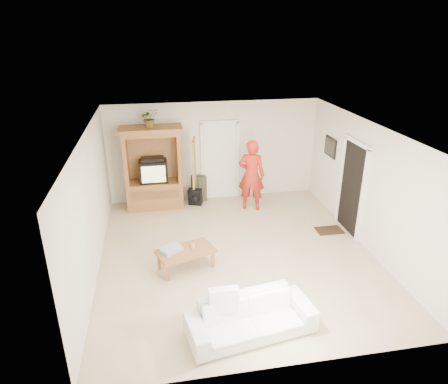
% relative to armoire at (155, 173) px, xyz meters
% --- Properties ---
extents(floor, '(6.00, 6.00, 0.00)m').
position_rel_armoire_xyz_m(floor, '(1.58, -2.66, -0.91)').
color(floor, tan).
rests_on(floor, ground).
extents(ceiling, '(6.00, 6.00, 0.00)m').
position_rel_armoire_xyz_m(ceiling, '(1.58, -2.66, 1.69)').
color(ceiling, white).
rests_on(ceiling, floor).
extents(wall_back, '(5.50, 0.00, 5.50)m').
position_rel_armoire_xyz_m(wall_back, '(1.58, 0.34, 0.39)').
color(wall_back, silver).
rests_on(wall_back, floor).
extents(wall_front, '(5.50, 0.00, 5.50)m').
position_rel_armoire_xyz_m(wall_front, '(1.58, -5.66, 0.39)').
color(wall_front, silver).
rests_on(wall_front, floor).
extents(wall_left, '(0.00, 6.00, 6.00)m').
position_rel_armoire_xyz_m(wall_left, '(-1.17, -2.66, 0.39)').
color(wall_left, silver).
rests_on(wall_left, floor).
extents(wall_right, '(0.00, 6.00, 6.00)m').
position_rel_armoire_xyz_m(wall_right, '(4.33, -2.66, 0.39)').
color(wall_right, silver).
rests_on(wall_right, floor).
extents(armoire, '(1.82, 1.14, 2.10)m').
position_rel_armoire_xyz_m(armoire, '(0.00, 0.00, 0.00)').
color(armoire, '#935A2D').
rests_on(armoire, floor).
extents(door_back, '(0.85, 0.05, 2.04)m').
position_rel_armoire_xyz_m(door_back, '(1.73, 0.31, 0.11)').
color(door_back, white).
rests_on(door_back, floor).
extents(doorway_right, '(0.05, 0.90, 2.04)m').
position_rel_armoire_xyz_m(doorway_right, '(4.30, -2.06, 0.11)').
color(doorway_right, black).
rests_on(doorway_right, floor).
extents(framed_picture, '(0.03, 0.60, 0.48)m').
position_rel_armoire_xyz_m(framed_picture, '(4.31, -0.76, 0.69)').
color(framed_picture, black).
rests_on(framed_picture, wall_right).
extents(doormat, '(0.60, 0.40, 0.02)m').
position_rel_armoire_xyz_m(doormat, '(3.88, -2.06, -0.90)').
color(doormat, '#382316').
rests_on(doormat, floor).
extents(plant, '(0.48, 0.44, 0.45)m').
position_rel_armoire_xyz_m(plant, '(-0.02, -0.03, 1.42)').
color(plant, '#4C7238').
rests_on(plant, armoire).
extents(man, '(0.77, 0.63, 1.82)m').
position_rel_armoire_xyz_m(man, '(2.37, -0.57, 0.00)').
color(man, '#A82416').
rests_on(man, floor).
extents(sofa, '(2.04, 1.07, 0.57)m').
position_rel_armoire_xyz_m(sofa, '(1.32, -4.93, -0.63)').
color(sofa, silver).
rests_on(sofa, floor).
extents(coffee_table, '(1.20, 0.90, 0.40)m').
position_rel_armoire_xyz_m(coffee_table, '(0.50, -2.99, -0.56)').
color(coffee_table, brown).
rests_on(coffee_table, floor).
extents(towel, '(0.47, 0.44, 0.08)m').
position_rel_armoire_xyz_m(towel, '(0.23, -2.99, -0.47)').
color(towel, '#D4468C').
rests_on(towel, coffee_table).
extents(candle, '(0.08, 0.08, 0.10)m').
position_rel_armoire_xyz_m(candle, '(0.65, -2.94, -0.46)').
color(candle, tan).
rests_on(candle, coffee_table).
extents(backpack_black, '(0.39, 0.31, 0.43)m').
position_rel_armoire_xyz_m(backpack_black, '(1.00, -0.09, -0.70)').
color(backpack_black, black).
rests_on(backpack_black, floor).
extents(backpack_olive, '(0.39, 0.31, 0.69)m').
position_rel_armoire_xyz_m(backpack_olive, '(1.14, 0.19, -0.56)').
color(backpack_olive, '#47442B').
rests_on(backpack_olive, floor).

